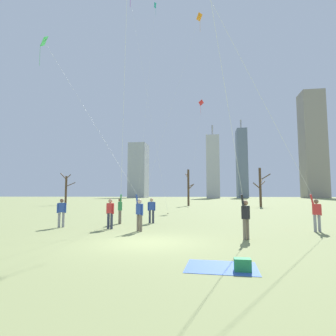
% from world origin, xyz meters
% --- Properties ---
extents(ground_plane, '(400.00, 400.00, 0.00)m').
position_xyz_m(ground_plane, '(0.00, 0.00, 0.00)').
color(ground_plane, '#848E56').
extents(kite_flyer_far_back_green, '(10.01, 6.32, 14.70)m').
position_xyz_m(kite_flyer_far_back_green, '(-2.84, 4.20, 3.46)').
color(kite_flyer_far_back_green, '#726656').
rests_on(kite_flyer_far_back_green, ground).
extents(kite_flyer_midfield_center_white, '(9.58, 4.32, 18.41)m').
position_xyz_m(kite_flyer_midfield_center_white, '(5.47, 3.19, 5.53)').
color(kite_flyer_midfield_center_white, gray).
rests_on(kite_flyer_midfield_center_white, ground).
extents(kite_flyer_foreground_left_purple, '(2.28, 6.04, 13.05)m').
position_xyz_m(kite_flyer_foreground_left_purple, '(-2.92, 5.76, 2.51)').
color(kite_flyer_foreground_left_purple, '#726656').
rests_on(kite_flyer_foreground_left_purple, ground).
extents(kite_flyer_midfield_right_blue, '(3.66, 6.73, 18.58)m').
position_xyz_m(kite_flyer_midfield_right_blue, '(3.24, -0.27, 5.34)').
color(kite_flyer_midfield_right_blue, '#726656').
rests_on(kite_flyer_midfield_right_blue, ground).
extents(bystander_watching_nearby, '(0.49, 0.30, 1.62)m').
position_xyz_m(bystander_watching_nearby, '(-2.86, 3.84, 0.90)').
color(bystander_watching_nearby, '#33384C').
rests_on(bystander_watching_nearby, ground).
extents(bystander_far_off_by_trees, '(0.46, 0.33, 1.62)m').
position_xyz_m(bystander_far_off_by_trees, '(-5.85, 4.09, 0.90)').
color(bystander_far_off_by_trees, gray).
rests_on(bystander_far_off_by_trees, ground).
extents(bystander_strolling_midfield, '(0.49, 0.30, 1.62)m').
position_xyz_m(bystander_strolling_midfield, '(-1.25, 7.07, 0.90)').
color(bystander_strolling_midfield, '#33384C').
rests_on(bystander_strolling_midfield, ground).
extents(distant_kite_low_near_trees_orange, '(7.76, 3.24, 22.06)m').
position_xyz_m(distant_kite_low_near_trees_orange, '(0.79, 19.00, 19.18)').
color(distant_kite_low_near_trees_orange, orange).
rests_on(distant_kite_low_near_trees_orange, ground).
extents(distant_kite_drifting_left_teal, '(3.06, 2.57, 27.58)m').
position_xyz_m(distant_kite_drifting_left_teal, '(-4.89, 23.99, 22.91)').
color(distant_kite_drifting_left_teal, teal).
rests_on(distant_kite_drifting_left_teal, ground).
extents(distant_kite_drifting_right_yellow, '(4.48, 0.96, 22.92)m').
position_xyz_m(distant_kite_drifting_right_yellow, '(-5.06, 15.31, 20.16)').
color(distant_kite_drifting_right_yellow, yellow).
rests_on(distant_kite_drifting_right_yellow, ground).
extents(distant_kite_high_overhead_red, '(2.37, 3.12, 16.63)m').
position_xyz_m(distant_kite_high_overhead_red, '(1.13, 31.43, 14.71)').
color(distant_kite_high_overhead_red, red).
rests_on(distant_kite_high_overhead_red, ground).
extents(picnic_spot, '(1.85, 1.47, 0.31)m').
position_xyz_m(picnic_spot, '(3.10, -3.51, 0.09)').
color(picnic_spot, '#3359B2').
rests_on(picnic_spot, ground).
extents(bare_tree_center, '(1.54, 1.85, 5.95)m').
position_xyz_m(bare_tree_center, '(-1.03, 34.86, 3.14)').
color(bare_tree_center, '#4C3828').
rests_on(bare_tree_center, ground).
extents(bare_tree_right_of_center, '(2.81, 2.00, 5.74)m').
position_xyz_m(bare_tree_right_of_center, '(-22.79, 35.29, 2.92)').
color(bare_tree_right_of_center, '#4C3828').
rests_on(bare_tree_right_of_center, ground).
extents(bare_tree_far_right_edge, '(2.70, 2.73, 5.90)m').
position_xyz_m(bare_tree_far_right_edge, '(10.04, 33.07, 3.08)').
color(bare_tree_far_right_edge, '#4C3828').
rests_on(bare_tree_far_right_edge, ground).
extents(skyline_mid_tower_right, '(9.43, 11.70, 30.33)m').
position_xyz_m(skyline_mid_tower_right, '(-37.35, 140.57, 15.17)').
color(skyline_mid_tower_right, '#9EA3AD').
rests_on(skyline_mid_tower_right, ground).
extents(skyline_wide_slab, '(10.52, 11.52, 54.06)m').
position_xyz_m(skyline_wide_slab, '(54.08, 137.84, 27.03)').
color(skyline_wide_slab, gray).
rests_on(skyline_wide_slab, ground).
extents(skyline_mid_tower_left, '(6.16, 10.02, 35.59)m').
position_xyz_m(skyline_mid_tower_left, '(3.75, 124.09, 14.97)').
color(skyline_mid_tower_left, '#B2B2B7').
rests_on(skyline_mid_tower_left, ground).
extents(skyline_short_annex, '(5.19, 11.43, 42.07)m').
position_xyz_m(skyline_short_annex, '(19.18, 140.89, 18.26)').
color(skyline_short_annex, slate).
rests_on(skyline_short_annex, ground).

